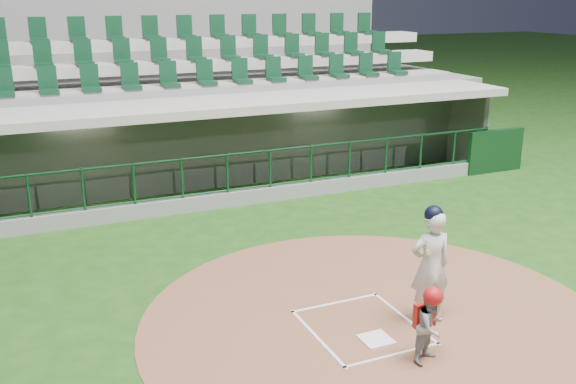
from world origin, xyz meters
name	(u,v)px	position (x,y,z in m)	size (l,w,h in m)	color
ground	(352,319)	(0.00, 0.00, 0.00)	(120.00, 120.00, 0.00)	#193F12
dirt_circle	(376,321)	(0.30, -0.20, 0.01)	(7.20, 7.20, 0.01)	brown
home_plate	(376,339)	(0.00, -0.70, 0.02)	(0.43, 0.43, 0.02)	white
batter_box_chalk	(362,327)	(0.00, -0.30, 0.02)	(1.55, 1.80, 0.01)	white
dugout_structure	(207,150)	(0.09, 7.81, 0.96)	(16.40, 3.70, 3.00)	slate
seating_deck	(173,112)	(0.00, 10.91, 1.42)	(17.00, 6.72, 5.15)	slate
batter	(430,264)	(1.04, -0.46, 0.92)	(0.88, 0.89, 1.83)	silver
catcher	(431,324)	(0.38, -1.43, 0.56)	(0.59, 0.53, 1.08)	gray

